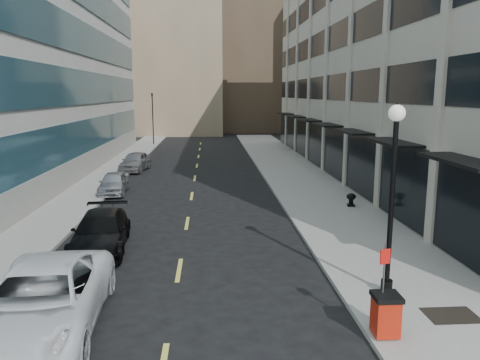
{
  "coord_description": "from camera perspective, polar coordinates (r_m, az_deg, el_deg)",
  "views": [
    {
      "loc": [
        1.12,
        -7.58,
        6.07
      ],
      "look_at": [
        2.45,
        12.85,
        2.27
      ],
      "focal_mm": 35.0,
      "sensor_mm": 36.0,
      "label": 1
    }
  ],
  "objects": [
    {
      "name": "sidewalk_right",
      "position": [
        28.93,
        9.11,
        -1.58
      ],
      "size": [
        5.0,
        80.0,
        0.15
      ],
      "primitive_type": "cube",
      "color": "gray",
      "rests_on": "ground"
    },
    {
      "name": "sidewalk_left",
      "position": [
        29.23,
        -18.75,
        -1.89
      ],
      "size": [
        3.0,
        80.0,
        0.15
      ],
      "primitive_type": "cube",
      "color": "gray",
      "rests_on": "ground"
    },
    {
      "name": "building_right",
      "position": [
        38.13,
        21.49,
        14.2
      ],
      "size": [
        15.3,
        46.5,
        18.25
      ],
      "color": "#B9AF9C",
      "rests_on": "ground"
    },
    {
      "name": "skyline_tan_near",
      "position": [
        76.16,
        -7.87,
        16.39
      ],
      "size": [
        14.0,
        18.0,
        28.0
      ],
      "primitive_type": "cube",
      "color": "#977E62",
      "rests_on": "ground"
    },
    {
      "name": "skyline_brown",
      "position": [
        80.62,
        1.28,
        18.3
      ],
      "size": [
        12.0,
        16.0,
        34.0
      ],
      "primitive_type": "cube",
      "color": "#4F402F",
      "rests_on": "ground"
    },
    {
      "name": "skyline_tan_far",
      "position": [
        87.04,
        -14.1,
        13.45
      ],
      "size": [
        12.0,
        14.0,
        22.0
      ],
      "primitive_type": "cube",
      "color": "#977E62",
      "rests_on": "ground"
    },
    {
      "name": "skyline_stone",
      "position": [
        75.59,
        9.45,
        13.35
      ],
      "size": [
        10.0,
        14.0,
        20.0
      ],
      "primitive_type": "cube",
      "color": "#B9AF9C",
      "rests_on": "ground"
    },
    {
      "name": "grate_far",
      "position": [
        14.36,
        24.36,
        -14.79
      ],
      "size": [
        1.4,
        1.0,
        0.01
      ],
      "primitive_type": "cube",
      "color": "black",
      "rests_on": "sidewalk_right"
    },
    {
      "name": "road_centerline",
      "position": [
        25.34,
        -6.15,
        -3.4
      ],
      "size": [
        0.15,
        68.2,
        0.01
      ],
      "color": "#D8CC4C",
      "rests_on": "ground"
    },
    {
      "name": "traffic_signal",
      "position": [
        55.97,
        -10.67,
        9.97
      ],
      "size": [
        0.66,
        0.66,
        6.98
      ],
      "color": "black",
      "rests_on": "ground"
    },
    {
      "name": "car_white_van",
      "position": [
        13.28,
        -23.03,
        -13.41
      ],
      "size": [
        3.22,
        6.42,
        1.75
      ],
      "primitive_type": "imported",
      "rotation": [
        0.0,
        0.0,
        0.05
      ],
      "color": "white",
      "rests_on": "ground"
    },
    {
      "name": "car_black_pickup",
      "position": [
        19.25,
        -16.63,
        -6.06
      ],
      "size": [
        2.44,
        5.15,
        1.45
      ],
      "primitive_type": "imported",
      "rotation": [
        0.0,
        0.0,
        0.08
      ],
      "color": "black",
      "rests_on": "ground"
    },
    {
      "name": "car_silver_sedan",
      "position": [
        29.68,
        -15.16,
        -0.35
      ],
      "size": [
        1.75,
        3.97,
        1.33
      ],
      "primitive_type": "imported",
      "rotation": [
        0.0,
        0.0,
        0.05
      ],
      "color": "#979BA0",
      "rests_on": "ground"
    },
    {
      "name": "car_grey_sedan",
      "position": [
        38.02,
        -12.64,
        2.22
      ],
      "size": [
        2.31,
        4.63,
        1.52
      ],
      "primitive_type": "imported",
      "rotation": [
        0.0,
        0.0,
        -0.12
      ],
      "color": "gray",
      "rests_on": "ground"
    },
    {
      "name": "trash_bin",
      "position": [
        12.5,
        17.34,
        -15.27
      ],
      "size": [
        0.68,
        0.76,
        1.09
      ],
      "rotation": [
        0.0,
        0.0,
        -0.02
      ],
      "color": "#B81F0C",
      "rests_on": "sidewalk_right"
    },
    {
      "name": "lamppost",
      "position": [
        14.23,
        18.12,
        -0.33
      ],
      "size": [
        0.48,
        0.48,
        5.74
      ],
      "color": "black",
      "rests_on": "sidewalk_right"
    },
    {
      "name": "sign_post",
      "position": [
        12.2,
        17.13,
        -11.08
      ],
      "size": [
        0.27,
        0.1,
        2.37
      ],
      "rotation": [
        0.0,
        0.0,
        0.27
      ],
      "color": "slate",
      "rests_on": "sidewalk_right"
    },
    {
      "name": "urn_planter",
      "position": [
        25.57,
        13.4,
        -2.19
      ],
      "size": [
        0.5,
        0.5,
        0.7
      ],
      "rotation": [
        0.0,
        0.0,
        -0.11
      ],
      "color": "black",
      "rests_on": "sidewalk_right"
    }
  ]
}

